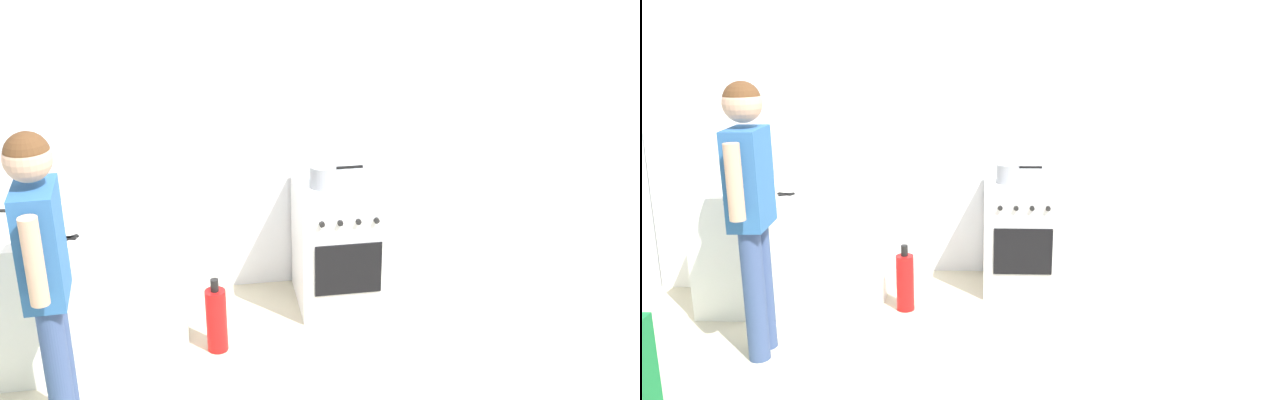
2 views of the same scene
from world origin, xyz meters
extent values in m
cube|color=silver|center=(0.00, 1.95, 1.30)|extent=(6.00, 0.10, 2.60)
cube|color=silver|center=(-1.35, 1.20, 0.45)|extent=(1.30, 0.70, 0.90)
cube|color=white|center=(0.35, 1.58, 0.42)|extent=(0.59, 0.60, 0.85)
cube|color=black|center=(0.35, 1.27, 0.40)|extent=(0.44, 0.01, 0.36)
cylinder|color=black|center=(0.22, 1.46, 0.85)|extent=(0.19, 0.19, 0.01)
cylinder|color=black|center=(0.48, 1.46, 0.85)|extent=(0.19, 0.19, 0.01)
cylinder|color=black|center=(0.22, 1.70, 0.85)|extent=(0.19, 0.19, 0.01)
cylinder|color=black|center=(0.48, 1.70, 0.85)|extent=(0.19, 0.19, 0.01)
cylinder|color=black|center=(0.17, 1.26, 0.74)|extent=(0.04, 0.02, 0.04)
cylinder|color=black|center=(0.29, 1.26, 0.74)|extent=(0.04, 0.02, 0.04)
cylinder|color=black|center=(0.41, 1.26, 0.74)|extent=(0.04, 0.02, 0.04)
cylinder|color=black|center=(0.53, 1.26, 0.74)|extent=(0.04, 0.02, 0.04)
cylinder|color=gray|center=(0.24, 1.62, 0.92)|extent=(0.18, 0.18, 0.15)
cylinder|color=black|center=(0.42, 1.62, 0.98)|extent=(0.18, 0.02, 0.02)
cube|color=silver|center=(-1.49, 1.04, 0.90)|extent=(0.24, 0.11, 0.01)
cube|color=black|center=(-1.33, 0.98, 0.91)|extent=(0.11, 0.06, 0.01)
cube|color=silver|center=(-1.18, 1.05, 0.90)|extent=(0.19, 0.13, 0.01)
cube|color=black|center=(-1.31, 0.97, 0.91)|extent=(0.11, 0.08, 0.01)
cube|color=silver|center=(-1.61, 1.40, 0.90)|extent=(0.22, 0.07, 0.01)
cylinder|color=#384C7A|center=(-1.35, 0.34, 0.42)|extent=(0.13, 0.13, 0.84)
cylinder|color=#384C7A|center=(-1.35, 0.50, 0.42)|extent=(0.13, 0.13, 0.84)
cube|color=#2D609E|center=(-1.35, 0.42, 1.14)|extent=(0.21, 0.35, 0.60)
cylinder|color=tan|center=(-1.34, 0.18, 1.17)|extent=(0.09, 0.09, 0.44)
cylinder|color=tan|center=(-1.36, 0.66, 1.17)|extent=(0.09, 0.09, 0.44)
sphere|color=tan|center=(-1.35, 0.42, 1.59)|extent=(0.23, 0.23, 0.23)
sphere|color=brown|center=(-1.35, 0.42, 1.61)|extent=(0.22, 0.22, 0.22)
cylinder|color=red|center=(-0.52, 1.10, 0.21)|extent=(0.13, 0.13, 0.42)
cylinder|color=black|center=(-0.52, 1.10, 0.46)|extent=(0.05, 0.05, 0.08)
camera|label=1|loc=(-0.59, -3.23, 2.88)|focal=45.00mm
camera|label=2|loc=(0.04, -3.16, 1.95)|focal=35.00mm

